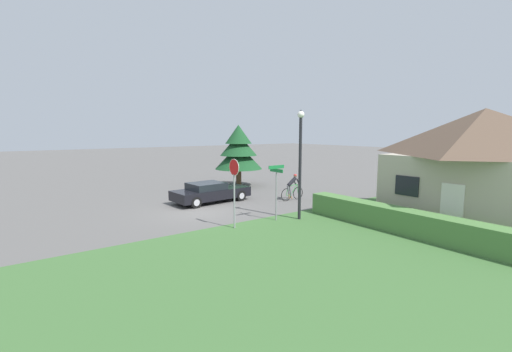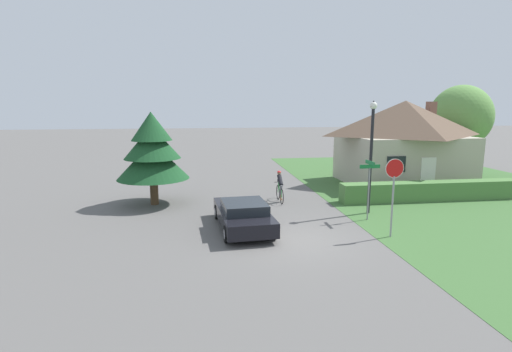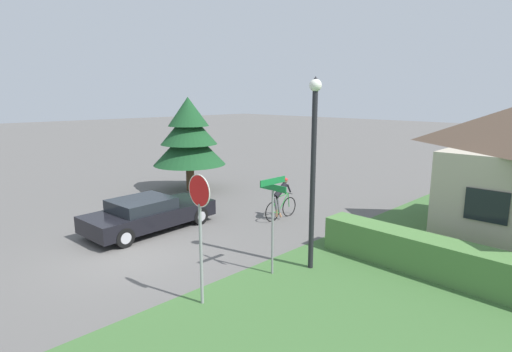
# 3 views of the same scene
# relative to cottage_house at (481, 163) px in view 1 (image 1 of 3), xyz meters

# --- Properties ---
(ground_plane) EXTENTS (140.00, 140.00, 0.00)m
(ground_plane) POSITION_rel_cottage_house_xyz_m (-9.45, -9.61, -2.68)
(ground_plane) COLOR #5B5956
(grass_verge_right) EXTENTS (16.00, 36.00, 0.01)m
(grass_verge_right) POSITION_rel_cottage_house_xyz_m (1.78, -5.61, -2.68)
(grass_verge_right) COLOR #3D6633
(grass_verge_right) RESTS_ON ground
(cottage_house) EXTENTS (7.80, 6.25, 5.17)m
(cottage_house) POSITION_rel_cottage_house_xyz_m (0.00, 0.00, 0.00)
(cottage_house) COLOR #B2A893
(cottage_house) RESTS_ON ground
(hedge_row) EXTENTS (9.67, 0.90, 0.99)m
(hedge_row) POSITION_rel_cottage_house_xyz_m (-0.81, -4.65, -2.19)
(hedge_row) COLOR #4C7A3D
(hedge_row) RESTS_ON ground
(sedan_left_lane) EXTENTS (2.19, 4.63, 1.18)m
(sedan_left_lane) POSITION_rel_cottage_house_xyz_m (-11.03, -8.07, -2.09)
(sedan_left_lane) COLOR black
(sedan_left_lane) RESTS_ON ground
(cyclist) EXTENTS (0.44, 1.74, 1.59)m
(cyclist) POSITION_rel_cottage_house_xyz_m (-8.65, -3.79, -1.94)
(cyclist) COLOR black
(cyclist) RESTS_ON ground
(stop_sign) EXTENTS (0.72, 0.07, 3.00)m
(stop_sign) POSITION_rel_cottage_house_xyz_m (-5.60, -9.86, -0.57)
(stop_sign) COLOR gray
(stop_sign) RESTS_ON ground
(street_lamp) EXTENTS (0.32, 0.32, 5.12)m
(street_lamp) POSITION_rel_cottage_house_xyz_m (-5.06, -6.57, 0.43)
(street_lamp) COLOR black
(street_lamp) RESTS_ON ground
(street_name_sign) EXTENTS (0.90, 0.90, 2.59)m
(street_name_sign) POSITION_rel_cottage_house_xyz_m (-5.54, -7.59, -0.88)
(street_name_sign) COLOR gray
(street_name_sign) RESTS_ON ground
(conifer_tall_near) EXTENTS (3.53, 3.53, 4.61)m
(conifer_tall_near) POSITION_rel_cottage_house_xyz_m (-15.00, -3.48, 0.04)
(conifer_tall_near) COLOR #4C3823
(conifer_tall_near) RESTS_ON ground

